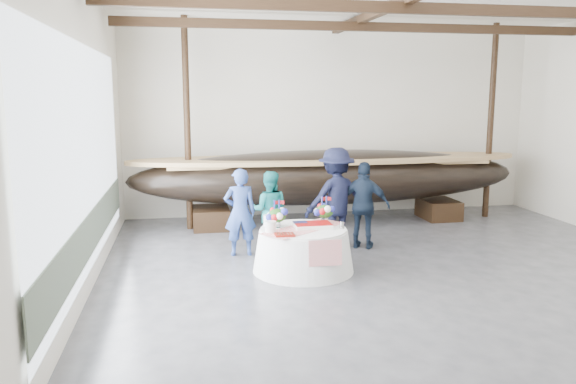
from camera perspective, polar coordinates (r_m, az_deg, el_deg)
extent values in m
cube|color=#3D3D42|center=(8.63, 14.80, -9.99)|extent=(10.00, 12.00, 0.01)
cube|color=silver|center=(13.80, 4.56, 7.17)|extent=(10.00, 0.02, 4.50)
cube|color=silver|center=(7.49, -21.56, 4.33)|extent=(0.02, 12.00, 4.50)
cube|color=black|center=(9.61, 11.99, 17.82)|extent=(9.80, 0.12, 0.18)
cube|color=black|center=(11.95, 7.26, 16.33)|extent=(9.80, 0.12, 0.18)
cylinder|color=black|center=(12.15, -10.21, 6.70)|extent=(0.14, 0.14, 4.50)
cylinder|color=black|center=(14.05, 19.89, 6.67)|extent=(0.14, 0.14, 4.50)
cube|color=silver|center=(8.49, -19.85, 3.30)|extent=(0.02, 7.00, 3.20)
cube|color=#596654|center=(8.67, -19.37, -3.94)|extent=(0.02, 7.00, 0.60)
cube|color=black|center=(12.43, -7.84, -2.62)|extent=(0.78, 1.00, 0.45)
cube|color=black|center=(13.73, 15.05, -1.68)|extent=(0.78, 1.00, 0.45)
ellipsoid|color=black|center=(12.67, 4.23, 1.53)|extent=(8.91, 1.78, 1.22)
cube|color=#9E7A4C|center=(12.63, 4.25, 3.03)|extent=(7.13, 1.17, 0.07)
cone|color=silver|center=(9.32, 1.56, -5.96)|extent=(1.67, 1.67, 0.69)
cylinder|color=silver|center=(9.23, 1.57, -3.84)|extent=(1.41, 1.41, 0.04)
cube|color=red|center=(9.22, 1.57, -3.70)|extent=(1.56, 1.37, 0.01)
cube|color=white|center=(9.27, 2.51, -3.44)|extent=(0.60, 0.40, 0.07)
cylinder|color=white|center=(8.96, -1.79, -3.54)|extent=(0.18, 0.18, 0.18)
cylinder|color=white|center=(9.42, -1.96, -2.89)|extent=(0.18, 0.18, 0.18)
cube|color=#671009|center=(8.75, -0.37, -4.37)|extent=(0.30, 0.24, 0.03)
cone|color=silver|center=(9.24, 5.48, -3.36)|extent=(0.09, 0.09, 0.12)
imported|color=navy|center=(10.16, -4.89, -2.05)|extent=(0.58, 0.38, 1.59)
imported|color=teal|center=(10.57, -1.91, -1.85)|extent=(0.82, 0.70, 1.48)
imported|color=black|center=(10.69, 4.90, -0.58)|extent=(1.35, 0.94, 1.91)
imported|color=#141F31|center=(10.68, 7.75, -1.36)|extent=(1.04, 0.81, 1.65)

